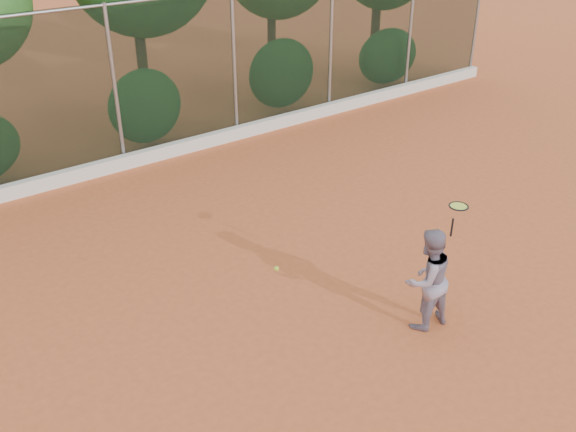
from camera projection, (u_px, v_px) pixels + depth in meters
ground at (329, 316)px, 9.43m from camera, size 80.00×80.00×0.00m
concrete_curb at (128, 161)px, 14.13m from camera, size 24.00×0.20×0.30m
tennis_player at (427, 279)px, 8.91m from camera, size 0.81×0.66×1.54m
chainlink_fence at (114, 84)px, 13.45m from camera, size 24.09×0.09×3.50m
tennis_racket at (458, 209)px, 8.54m from camera, size 0.27×0.27×0.50m
tennis_ball_in_flight at (276, 269)px, 7.67m from camera, size 0.06×0.06×0.06m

